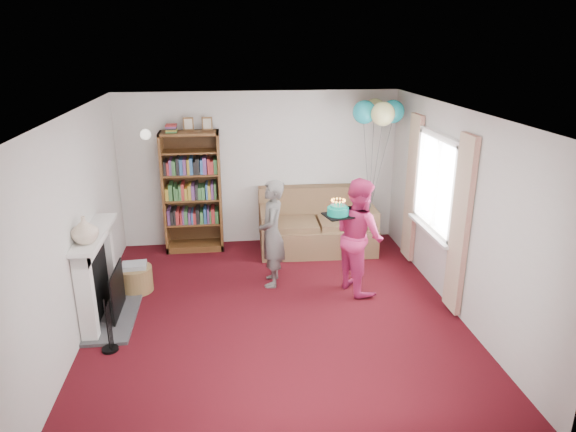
{
  "coord_description": "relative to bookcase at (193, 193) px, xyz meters",
  "views": [
    {
      "loc": [
        -0.54,
        -5.66,
        3.27
      ],
      "look_at": [
        0.23,
        0.6,
        1.08
      ],
      "focal_mm": 32.0,
      "sensor_mm": 36.0,
      "label": 1
    }
  ],
  "objects": [
    {
      "name": "bookcase",
      "position": [
        0.0,
        0.0,
        0.0
      ],
      "size": [
        0.91,
        0.42,
        2.13
      ],
      "color": "#472B14",
      "rests_on": "ground"
    },
    {
      "name": "wicker_basket",
      "position": [
        -0.73,
        -1.45,
        -0.76
      ],
      "size": [
        0.46,
        0.46,
        0.4
      ],
      "rotation": [
        0.0,
        0.0,
        0.08
      ],
      "color": "olive",
      "rests_on": "ground"
    },
    {
      "name": "person_striped",
      "position": [
        1.13,
        -1.45,
        -0.19
      ],
      "size": [
        0.42,
        0.58,
        1.5
      ],
      "primitive_type": "imported",
      "rotation": [
        0.0,
        0.0,
        -1.69
      ],
      "color": "black",
      "rests_on": "ground"
    },
    {
      "name": "balloons",
      "position": [
        2.87,
        -0.36,
        1.28
      ],
      "size": [
        0.79,
        0.79,
        1.71
      ],
      "color": "#3F3F3F",
      "rests_on": "ground"
    },
    {
      "name": "ceiling",
      "position": [
        1.09,
        -2.3,
        1.56
      ],
      "size": [
        4.5,
        5.0,
        0.01
      ],
      "primitive_type": "cube",
      "color": "white",
      "rests_on": "wall_back"
    },
    {
      "name": "wall_right",
      "position": [
        3.35,
        -2.3,
        0.31
      ],
      "size": [
        0.02,
        5.0,
        2.5
      ],
      "primitive_type": "cube",
      "color": "silver",
      "rests_on": "ground"
    },
    {
      "name": "sofa",
      "position": [
        1.97,
        -0.23,
        -0.58
      ],
      "size": [
        1.83,
        0.97,
        0.97
      ],
      "rotation": [
        0.0,
        0.0,
        -0.04
      ],
      "color": "brown",
      "rests_on": "ground"
    },
    {
      "name": "fireplace",
      "position": [
        -0.99,
        -2.11,
        -0.43
      ],
      "size": [
        0.55,
        1.8,
        1.12
      ],
      "color": "#3F3F42",
      "rests_on": "ground"
    },
    {
      "name": "ground",
      "position": [
        1.09,
        -2.3,
        -0.94
      ],
      "size": [
        5.0,
        5.0,
        0.0
      ],
      "primitive_type": "plane",
      "color": "#36080C",
      "rests_on": "ground"
    },
    {
      "name": "mantel_vase",
      "position": [
        -1.03,
        -2.45,
        0.33
      ],
      "size": [
        0.34,
        0.34,
        0.31
      ],
      "primitive_type": "imported",
      "rotation": [
        0.0,
        0.0,
        -0.18
      ],
      "color": "beige",
      "rests_on": "fireplace"
    },
    {
      "name": "wall_back",
      "position": [
        1.09,
        0.21,
        0.31
      ],
      "size": [
        4.5,
        0.02,
        2.5
      ],
      "primitive_type": "cube",
      "color": "silver",
      "rests_on": "ground"
    },
    {
      "name": "birthday_cake",
      "position": [
        1.96,
        -1.84,
        0.22
      ],
      "size": [
        0.33,
        0.33,
        0.22
      ],
      "rotation": [
        0.0,
        0.0,
        0.25
      ],
      "color": "black",
      "rests_on": "ground"
    },
    {
      "name": "window_bay",
      "position": [
        3.3,
        -1.7,
        0.26
      ],
      "size": [
        0.14,
        2.02,
        2.2
      ],
      "color": "white",
      "rests_on": "ground"
    },
    {
      "name": "person_magenta",
      "position": [
        2.27,
        -1.74,
        -0.16
      ],
      "size": [
        0.8,
        0.91,
        1.57
      ],
      "primitive_type": "imported",
      "rotation": [
        0.0,
        0.0,
        1.88
      ],
      "color": "#C32761",
      "rests_on": "ground"
    },
    {
      "name": "wall_left",
      "position": [
        -1.17,
        -2.3,
        0.31
      ],
      "size": [
        0.02,
        5.0,
        2.5
      ],
      "primitive_type": "cube",
      "color": "silver",
      "rests_on": "ground"
    },
    {
      "name": "wall_sconce",
      "position": [
        -0.66,
        0.06,
        0.94
      ],
      "size": [
        0.16,
        0.23,
        0.16
      ],
      "color": "gold",
      "rests_on": "ground"
    }
  ]
}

